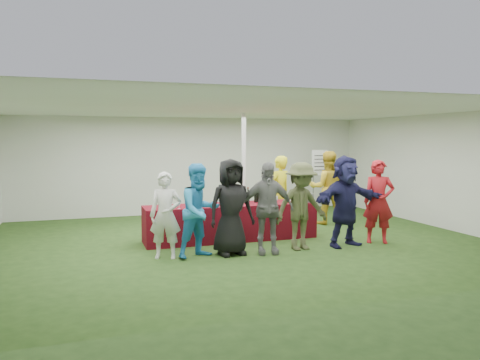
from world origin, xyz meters
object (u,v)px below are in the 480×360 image
object	(u,v)px
wine_list_sign	(320,168)
customer_4	(301,206)
customer_1	(200,211)
customer_3	(267,208)
staff_back	(327,188)
serving_table	(231,222)
staff_pourer	(279,193)
dump_bucket	(308,198)
customer_5	(345,201)
customer_2	(231,207)
customer_0	(166,215)
customer_6	(379,202)

from	to	relation	value
wine_list_sign	customer_4	distance (m)	4.31
customer_1	customer_3	distance (m)	1.24
customer_3	staff_back	bearing A→B (deg)	53.26
serving_table	staff_pourer	xyz separation A→B (m)	(1.36, 0.63, 0.49)
dump_bucket	serving_table	bearing A→B (deg)	172.51
customer_3	customer_5	xyz separation A→B (m)	(1.68, 0.06, 0.05)
dump_bucket	customer_2	distance (m)	2.27
customer_3	customer_4	xyz separation A→B (m)	(0.72, 0.06, -0.01)
serving_table	customer_0	distance (m)	1.94
staff_back	customer_3	distance (m)	3.44
customer_2	wine_list_sign	bearing A→B (deg)	37.01
dump_bucket	staff_back	bearing A→B (deg)	46.80
customer_0	customer_5	world-z (taller)	customer_5
dump_bucket	customer_0	bearing A→B (deg)	-164.83
dump_bucket	staff_pourer	size ratio (longest dim) A/B	0.15
customer_5	wine_list_sign	bearing A→B (deg)	57.68
customer_2	staff_back	bearing A→B (deg)	27.92
staff_pourer	staff_back	distance (m)	1.49
staff_pourer	staff_back	bearing A→B (deg)	171.72
serving_table	customer_6	bearing A→B (deg)	-24.12
staff_back	customer_5	distance (m)	2.42
staff_pourer	customer_6	bearing A→B (deg)	104.34
staff_pourer	customer_6	world-z (taller)	staff_pourer
customer_1	customer_6	xyz separation A→B (m)	(3.71, -0.02, 0.01)
staff_back	customer_1	size ratio (longest dim) A/B	1.08
customer_1	customer_5	distance (m)	2.91
customer_0	customer_1	bearing A→B (deg)	7.81
serving_table	dump_bucket	distance (m)	1.75
serving_table	customer_5	size ratio (longest dim) A/B	2.01
customer_6	customer_1	bearing A→B (deg)	-155.30
customer_2	customer_3	bearing A→B (deg)	-18.19
customer_5	serving_table	bearing A→B (deg)	135.32
staff_pourer	customer_4	xyz separation A→B (m)	(-0.37, -1.90, -0.03)
customer_1	wine_list_sign	bearing A→B (deg)	18.53
customer_5	customer_3	bearing A→B (deg)	170.60
customer_5	customer_6	size ratio (longest dim) A/B	1.06
customer_6	serving_table	bearing A→B (deg)	-179.12
serving_table	customer_2	xyz separation A→B (m)	(-0.38, -1.20, 0.50)
wine_list_sign	staff_back	world-z (taller)	staff_back
serving_table	customer_6	xyz separation A→B (m)	(2.75, -1.23, 0.47)
customer_0	customer_1	size ratio (longest dim) A/B	0.92
dump_bucket	customer_0	distance (m)	3.34
serving_table	customer_5	xyz separation A→B (m)	(1.95, -1.28, 0.52)
customer_5	customer_6	xyz separation A→B (m)	(0.80, 0.05, -0.05)
wine_list_sign	customer_6	world-z (taller)	wine_list_sign
customer_2	customer_4	size ratio (longest dim) A/B	1.05
staff_pourer	customer_1	world-z (taller)	staff_pourer
customer_3	customer_5	size ratio (longest dim) A/B	0.94
customer_4	customer_5	xyz separation A→B (m)	(0.96, -0.00, 0.06)
dump_bucket	customer_3	size ratio (longest dim) A/B	0.15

